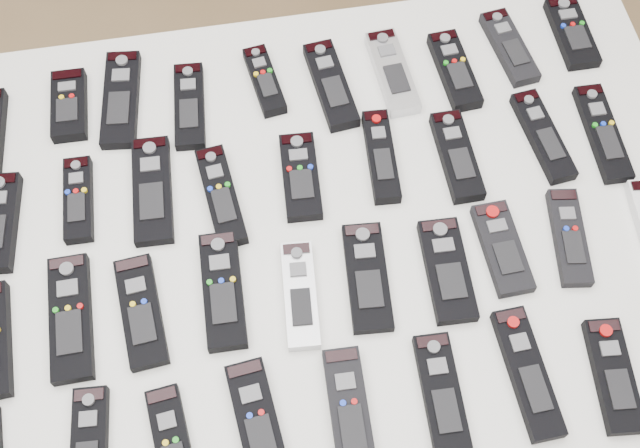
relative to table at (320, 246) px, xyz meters
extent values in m
plane|color=olive|center=(-0.08, -0.03, -0.72)|extent=(4.00, 4.00, 0.00)
cube|color=white|center=(0.00, 0.00, 0.04)|extent=(1.25, 0.88, 0.04)
cylinder|color=beige|center=(-0.56, 0.38, -0.35)|extent=(0.04, 0.04, 0.74)
cylinder|color=beige|center=(0.56, 0.38, -0.35)|extent=(0.04, 0.04, 0.74)
cube|color=black|center=(-0.38, 0.30, 0.07)|extent=(0.06, 0.14, 0.02)
cube|color=black|center=(-0.29, 0.30, 0.07)|extent=(0.08, 0.20, 0.02)
cube|color=black|center=(-0.18, 0.26, 0.07)|extent=(0.06, 0.17, 0.02)
cube|color=black|center=(-0.05, 0.29, 0.07)|extent=(0.06, 0.14, 0.02)
cube|color=black|center=(0.06, 0.27, 0.07)|extent=(0.07, 0.18, 0.02)
cube|color=#B7B7BC|center=(0.17, 0.27, 0.07)|extent=(0.06, 0.18, 0.02)
cube|color=black|center=(0.28, 0.26, 0.07)|extent=(0.06, 0.16, 0.02)
cube|color=black|center=(0.39, 0.29, 0.07)|extent=(0.07, 0.16, 0.02)
cube|color=black|center=(0.51, 0.31, 0.07)|extent=(0.06, 0.15, 0.02)
cube|color=black|center=(-0.37, 0.11, 0.07)|extent=(0.05, 0.15, 0.02)
cube|color=black|center=(-0.25, 0.11, 0.07)|extent=(0.07, 0.19, 0.02)
cube|color=black|center=(-0.15, 0.08, 0.07)|extent=(0.07, 0.18, 0.02)
cube|color=black|center=(-0.02, 0.09, 0.07)|extent=(0.07, 0.16, 0.02)
cube|color=black|center=(0.12, 0.11, 0.07)|extent=(0.05, 0.17, 0.02)
cube|color=black|center=(0.24, 0.09, 0.07)|extent=(0.05, 0.17, 0.02)
cube|color=black|center=(0.39, 0.10, 0.07)|extent=(0.06, 0.18, 0.02)
cube|color=black|center=(0.49, 0.09, 0.07)|extent=(0.05, 0.19, 0.02)
cube|color=black|center=(-0.39, -0.09, 0.07)|extent=(0.06, 0.19, 0.02)
cube|color=black|center=(-0.28, -0.09, 0.07)|extent=(0.07, 0.18, 0.02)
cube|color=black|center=(-0.16, -0.08, 0.07)|extent=(0.06, 0.19, 0.02)
cube|color=#B7B7BC|center=(-0.05, -0.11, 0.07)|extent=(0.06, 0.17, 0.02)
cube|color=black|center=(0.06, -0.10, 0.07)|extent=(0.07, 0.18, 0.02)
cube|color=black|center=(0.18, -0.11, 0.07)|extent=(0.07, 0.17, 0.02)
cube|color=black|center=(0.27, -0.08, 0.07)|extent=(0.06, 0.15, 0.02)
cube|color=black|center=(0.38, -0.08, 0.07)|extent=(0.07, 0.17, 0.02)
cube|color=black|center=(-0.36, -0.28, 0.07)|extent=(0.06, 0.17, 0.02)
cube|color=black|center=(-0.14, -0.29, 0.07)|extent=(0.07, 0.18, 0.02)
cube|color=black|center=(-0.01, -0.29, 0.07)|extent=(0.06, 0.18, 0.02)
cube|color=black|center=(0.12, -0.29, 0.07)|extent=(0.06, 0.18, 0.02)
cube|color=black|center=(0.25, -0.28, 0.07)|extent=(0.06, 0.19, 0.02)
cube|color=black|center=(0.37, -0.30, 0.07)|extent=(0.07, 0.17, 0.02)
camera|label=1|loc=(-0.10, -0.56, 1.17)|focal=45.00mm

